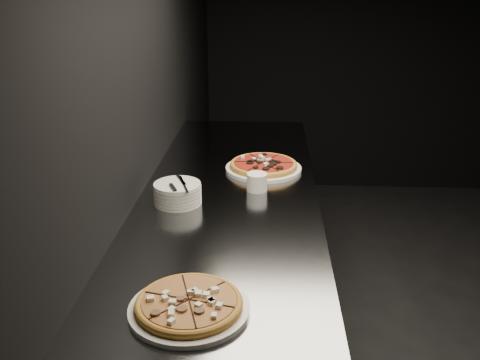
# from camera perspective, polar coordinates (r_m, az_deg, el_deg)

# --- Properties ---
(wall_left) EXTENTS (0.02, 5.00, 2.80)m
(wall_left) POSITION_cam_1_polar(r_m,az_deg,el_deg) (2.15, -11.34, 10.44)
(wall_left) COLOR black
(wall_left) RESTS_ON floor
(counter) EXTENTS (0.74, 2.44, 0.92)m
(counter) POSITION_cam_1_polar(r_m,az_deg,el_deg) (2.44, -1.12, -11.69)
(counter) COLOR slate
(counter) RESTS_ON floor
(pizza_mushroom) EXTENTS (0.35, 0.35, 0.04)m
(pizza_mushroom) POSITION_cam_1_polar(r_m,az_deg,el_deg) (1.50, -5.45, -13.14)
(pizza_mushroom) COLOR silver
(pizza_mushroom) RESTS_ON counter
(pizza_tomato) EXTENTS (0.36, 0.36, 0.04)m
(pizza_tomato) POSITION_cam_1_polar(r_m,az_deg,el_deg) (2.51, 2.52, 1.51)
(pizza_tomato) COLOR silver
(pizza_tomato) RESTS_ON counter
(plate_stack) EXTENTS (0.19, 0.19, 0.08)m
(plate_stack) POSITION_cam_1_polar(r_m,az_deg,el_deg) (2.16, -6.68, -1.41)
(plate_stack) COLOR silver
(plate_stack) RESTS_ON counter
(cutlery) EXTENTS (0.07, 0.20, 0.01)m
(cutlery) POSITION_cam_1_polar(r_m,az_deg,el_deg) (2.13, -6.59, -0.45)
(cutlery) COLOR silver
(cutlery) RESTS_ON plate_stack
(ramekin) EXTENTS (0.09, 0.09, 0.08)m
(ramekin) POSITION_cam_1_polar(r_m,az_deg,el_deg) (2.27, 1.83, -0.16)
(ramekin) COLOR silver
(ramekin) RESTS_ON counter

